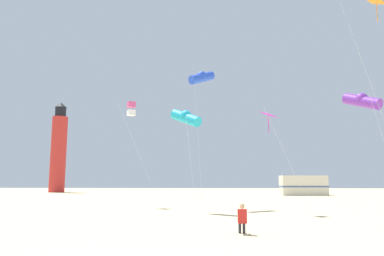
% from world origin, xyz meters
% --- Properties ---
extents(kite_flyer_standing, '(0.34, 0.51, 1.16)m').
position_xyz_m(kite_flyer_standing, '(1.74, 7.52, 0.61)').
color(kite_flyer_standing, red).
rests_on(kite_flyer_standing, ground).
extents(kite_tube_blue, '(2.20, 2.32, 10.86)m').
position_xyz_m(kite_tube_blue, '(-0.36, 21.06, 10.16)').
color(kite_tube_blue, silver).
rests_on(kite_tube_blue, ground).
extents(kite_tube_violet, '(2.98, 3.21, 7.68)m').
position_xyz_m(kite_tube_violet, '(9.87, 16.11, 6.98)').
color(kite_tube_violet, silver).
rests_on(kite_tube_violet, ground).
extents(kite_diamond_magenta, '(2.99, 2.99, 6.47)m').
position_xyz_m(kite_diamond_magenta, '(4.18, 16.55, 6.04)').
color(kite_diamond_magenta, silver).
rests_on(kite_diamond_magenta, ground).
extents(kite_box_rainbow, '(3.05, 3.02, 8.51)m').
position_xyz_m(kite_box_rainbow, '(-6.26, 22.21, 7.92)').
color(kite_box_rainbow, silver).
rests_on(kite_box_rainbow, ground).
extents(kite_tube_cyan, '(2.36, 2.14, 6.95)m').
position_xyz_m(kite_tube_cyan, '(-1.28, 17.21, 6.25)').
color(kite_tube_cyan, silver).
rests_on(kite_tube_cyan, ground).
extents(kite_diamond_orange, '(2.74, 2.74, 12.16)m').
position_xyz_m(kite_diamond_orange, '(9.72, 12.90, 11.37)').
color(kite_diamond_orange, silver).
rests_on(kite_diamond_orange, ground).
extents(lighthouse_distant, '(2.80, 2.80, 16.80)m').
position_xyz_m(lighthouse_distant, '(-28.68, 58.28, 7.84)').
color(lighthouse_distant, red).
rests_on(lighthouse_distant, ground).
extents(rv_van_cream, '(6.61, 2.86, 2.80)m').
position_xyz_m(rv_van_cream, '(12.94, 46.18, 1.39)').
color(rv_van_cream, beige).
rests_on(rv_van_cream, ground).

